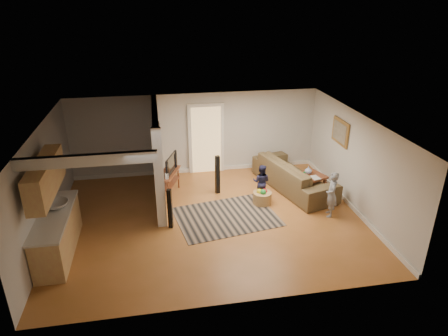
{
  "coord_description": "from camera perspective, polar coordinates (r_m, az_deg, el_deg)",
  "views": [
    {
      "loc": [
        -1.18,
        -8.56,
        5.18
      ],
      "look_at": [
        0.44,
        0.62,
        1.1
      ],
      "focal_mm": 32.0,
      "sensor_mm": 36.0,
      "label": 1
    }
  ],
  "objects": [
    {
      "name": "area_rug",
      "position": [
        10.16,
        0.34,
        -6.95
      ],
      "size": [
        2.75,
        2.2,
        0.01
      ],
      "primitive_type": "cube",
      "rotation": [
        0.0,
        0.0,
        0.17
      ],
      "color": "black",
      "rests_on": "ground"
    },
    {
      "name": "speaker_right",
      "position": [
        11.09,
        -0.93,
        -0.96
      ],
      "size": [
        0.14,
        0.14,
        1.12
      ],
      "primitive_type": "cube",
      "rotation": [
        0.0,
        0.0,
        0.23
      ],
      "color": "black",
      "rests_on": "ground"
    },
    {
      "name": "room_shell",
      "position": [
        9.73,
        -8.6,
        0.87
      ],
      "size": [
        7.54,
        6.02,
        2.52
      ],
      "color": "silver",
      "rests_on": "ground"
    },
    {
      "name": "toddler",
      "position": [
        11.09,
        5.25,
        -4.29
      ],
      "size": [
        0.6,
        0.56,
        0.99
      ],
      "primitive_type": "imported",
      "rotation": [
        0.0,
        0.0,
        2.66
      ],
      "color": "#1D1D3C",
      "rests_on": "ground"
    },
    {
      "name": "speaker_left",
      "position": [
        9.58,
        -7.72,
        -5.78
      ],
      "size": [
        0.13,
        0.13,
        1.02
      ],
      "primitive_type": "cube",
      "rotation": [
        0.0,
        0.0,
        -0.29
      ],
      "color": "black",
      "rests_on": "ground"
    },
    {
      "name": "tv_console",
      "position": [
        11.05,
        -7.91,
        -0.94
      ],
      "size": [
        0.76,
        1.16,
        0.94
      ],
      "rotation": [
        0.0,
        0.0,
        -0.35
      ],
      "color": "#5F2916",
      "rests_on": "ground"
    },
    {
      "name": "ground",
      "position": [
        10.07,
        -1.9,
        -7.31
      ],
      "size": [
        7.5,
        7.5,
        0.0
      ],
      "primitive_type": "plane",
      "color": "#945B25",
      "rests_on": "ground"
    },
    {
      "name": "coffee_table",
      "position": [
        11.45,
        11.38,
        -1.69
      ],
      "size": [
        1.38,
        1.09,
        0.71
      ],
      "rotation": [
        0.0,
        0.0,
        0.36
      ],
      "color": "#5F2916",
      "rests_on": "ground"
    },
    {
      "name": "toy_basket",
      "position": [
        10.75,
        5.48,
        -4.16
      ],
      "size": [
        0.5,
        0.5,
        0.45
      ],
      "color": "#966841",
      "rests_on": "ground"
    },
    {
      "name": "sofa",
      "position": [
        11.78,
        9.79,
        -2.82
      ],
      "size": [
        1.86,
        3.05,
        0.83
      ],
      "primitive_type": "imported",
      "rotation": [
        0.0,
        0.0,
        1.85
      ],
      "color": "#4C3B26",
      "rests_on": "ground"
    },
    {
      "name": "child",
      "position": [
        10.58,
        14.78,
        -6.53
      ],
      "size": [
        0.39,
        0.49,
        1.19
      ],
      "primitive_type": "imported",
      "rotation": [
        0.0,
        0.0,
        -1.84
      ],
      "color": "gray",
      "rests_on": "ground"
    }
  ]
}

